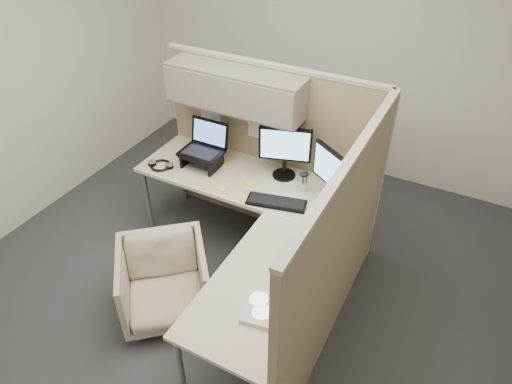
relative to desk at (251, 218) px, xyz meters
The scene contains 20 objects.
ground 0.71m from the desk, 134.71° to the right, with size 4.50×4.50×0.00m, color #2E2E32.
partition_back 0.88m from the desk, 115.90° to the left, with size 2.00×0.36×1.63m.
partition_right 0.81m from the desk, 13.96° to the right, with size 0.07×2.03×1.63m.
desk is the anchor object (origin of this frame).
office_chair 0.82m from the desk, 126.97° to the right, with size 0.66×0.61×0.68m, color beige.
monitor_left 0.67m from the desk, 89.58° to the left, with size 0.43×0.20×0.47m.
monitor_right 0.71m from the desk, 41.46° to the left, with size 0.39×0.27×0.47m.
laptop_station 0.84m from the desk, 149.26° to the left, with size 0.37×0.32×0.38m.
keyboard 0.24m from the desk, 60.43° to the left, with size 0.48×0.16×0.02m, color black.
mouse 0.53m from the desk, 26.46° to the left, with size 0.08×0.05×0.03m, color black.
travel_mug 0.54m from the desk, 63.67° to the left, with size 0.08×0.08×0.17m.
soda_can_green 0.64m from the desk, 14.61° to the left, with size 0.07×0.07×0.12m, color black.
soda_can_silver 0.59m from the desk, 40.74° to the left, with size 0.07×0.07×0.12m, color #B21E1E.
sticky_note_b 0.17m from the desk, 131.69° to the left, with size 0.08×0.08×0.01m, color yellow.
sticky_note_a 0.42m from the desk, 153.99° to the left, with size 0.08×0.08×0.01m, color yellow.
sticky_note_d 0.40m from the desk, 118.46° to the left, with size 0.08×0.08×0.01m, color yellow.
sticky_note_c 0.74m from the desk, 136.28° to the left, with size 0.08×0.08×0.01m, color yellow.
headphones 1.05m from the desk, 168.65° to the left, with size 0.23×0.23×0.03m.
paper_stack 0.93m from the desk, 58.20° to the right, with size 0.24×0.28×0.03m.
desk_clock 0.65m from the desk, 38.53° to the right, with size 0.08×0.11×0.10m.
Camera 1 is at (1.43, -2.27, 2.98)m, focal length 32.00 mm.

